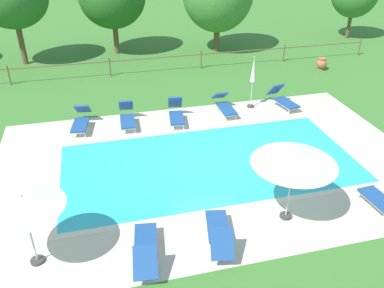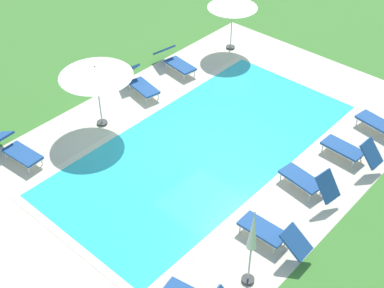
{
  "view_description": "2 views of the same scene",
  "coord_description": "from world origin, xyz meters",
  "px_view_note": "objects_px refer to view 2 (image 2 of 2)",
  "views": [
    {
      "loc": [
        -3.62,
        -11.67,
        7.84
      ],
      "look_at": [
        -0.55,
        0.5,
        0.6
      ],
      "focal_mm": 37.36,
      "sensor_mm": 36.0,
      "label": 1
    },
    {
      "loc": [
        10.22,
        8.63,
        10.91
      ],
      "look_at": [
        1.17,
        0.53,
        1.12
      ],
      "focal_mm": 50.24,
      "sensor_mm": 36.0,
      "label": 2
    }
  ],
  "objects_px": {
    "sun_lounger_south_near_corner": "(351,150)",
    "sun_lounger_north_mid": "(309,181)",
    "sun_lounger_north_end": "(16,149)",
    "patio_umbrella_open_foreground": "(233,4)",
    "sun_lounger_south_mid": "(175,61)",
    "patio_umbrella_open_by_bench": "(95,71)",
    "sun_lounger_north_near_steps": "(272,233)",
    "sun_lounger_north_far": "(384,124)",
    "patio_umbrella_closed_row_centre": "(252,237)",
    "sun_lounger_south_end": "(139,82)"
  },
  "relations": [
    {
      "from": "sun_lounger_north_near_steps",
      "to": "patio_umbrella_open_by_bench",
      "type": "xyz_separation_m",
      "value": [
        -0.48,
        -7.33,
        1.7
      ]
    },
    {
      "from": "sun_lounger_south_mid",
      "to": "sun_lounger_north_far",
      "type": "bearing_deg",
      "value": 101.07
    },
    {
      "from": "sun_lounger_south_near_corner",
      "to": "patio_umbrella_open_foreground",
      "type": "xyz_separation_m",
      "value": [
        -3.12,
        -7.23,
        1.56
      ]
    },
    {
      "from": "sun_lounger_north_near_steps",
      "to": "sun_lounger_north_mid",
      "type": "distance_m",
      "value": 2.34
    },
    {
      "from": "sun_lounger_north_mid",
      "to": "sun_lounger_north_end",
      "type": "bearing_deg",
      "value": -57.78
    },
    {
      "from": "sun_lounger_north_far",
      "to": "patio_umbrella_closed_row_centre",
      "type": "height_order",
      "value": "patio_umbrella_closed_row_centre"
    },
    {
      "from": "sun_lounger_north_end",
      "to": "sun_lounger_south_mid",
      "type": "xyz_separation_m",
      "value": [
        -7.22,
        0.0,
        0.01
      ]
    },
    {
      "from": "sun_lounger_north_end",
      "to": "patio_umbrella_open_foreground",
      "type": "relative_size",
      "value": 0.97
    },
    {
      "from": "sun_lounger_north_mid",
      "to": "sun_lounger_north_far",
      "type": "distance_m",
      "value": 4.01
    },
    {
      "from": "sun_lounger_south_mid",
      "to": "sun_lounger_north_end",
      "type": "bearing_deg",
      "value": -0.03
    },
    {
      "from": "sun_lounger_south_near_corner",
      "to": "patio_umbrella_open_by_bench",
      "type": "bearing_deg",
      "value": -61.4
    },
    {
      "from": "sun_lounger_south_near_corner",
      "to": "patio_umbrella_closed_row_centre",
      "type": "distance_m",
      "value": 5.92
    },
    {
      "from": "sun_lounger_north_mid",
      "to": "sun_lounger_north_end",
      "type": "distance_m",
      "value": 8.95
    },
    {
      "from": "sun_lounger_north_mid",
      "to": "sun_lounger_south_end",
      "type": "bearing_deg",
      "value": -93.27
    },
    {
      "from": "sun_lounger_north_near_steps",
      "to": "sun_lounger_south_mid",
      "type": "relative_size",
      "value": 0.97
    },
    {
      "from": "sun_lounger_south_mid",
      "to": "sun_lounger_south_end",
      "type": "height_order",
      "value": "sun_lounger_south_end"
    },
    {
      "from": "sun_lounger_south_mid",
      "to": "patio_umbrella_closed_row_centre",
      "type": "distance_m",
      "value": 10.32
    },
    {
      "from": "sun_lounger_north_near_steps",
      "to": "sun_lounger_north_far",
      "type": "xyz_separation_m",
      "value": [
        -6.31,
        0.0,
        0.01
      ]
    },
    {
      "from": "sun_lounger_north_far",
      "to": "sun_lounger_south_end",
      "type": "bearing_deg",
      "value": -65.51
    },
    {
      "from": "sun_lounger_south_near_corner",
      "to": "sun_lounger_north_mid",
      "type": "bearing_deg",
      "value": -5.55
    },
    {
      "from": "sun_lounger_south_mid",
      "to": "patio_umbrella_open_by_bench",
      "type": "xyz_separation_m",
      "value": [
        4.27,
        0.59,
        1.7
      ]
    },
    {
      "from": "sun_lounger_north_mid",
      "to": "sun_lounger_north_end",
      "type": "relative_size",
      "value": 0.9
    },
    {
      "from": "sun_lounger_south_mid",
      "to": "patio_umbrella_closed_row_centre",
      "type": "relative_size",
      "value": 0.85
    },
    {
      "from": "patio_umbrella_open_by_bench",
      "to": "patio_umbrella_open_foreground",
      "type": "bearing_deg",
      "value": -179.58
    },
    {
      "from": "sun_lounger_north_far",
      "to": "sun_lounger_north_end",
      "type": "bearing_deg",
      "value": -42.12
    },
    {
      "from": "patio_umbrella_open_by_bench",
      "to": "patio_umbrella_closed_row_centre",
      "type": "relative_size",
      "value": 0.98
    },
    {
      "from": "sun_lounger_north_end",
      "to": "sun_lounger_south_end",
      "type": "distance_m",
      "value": 5.2
    },
    {
      "from": "sun_lounger_north_near_steps",
      "to": "patio_umbrella_closed_row_centre",
      "type": "distance_m",
      "value": 1.87
    },
    {
      "from": "sun_lounger_north_mid",
      "to": "sun_lounger_south_near_corner",
      "type": "xyz_separation_m",
      "value": [
        -2.09,
        0.2,
        -0.01
      ]
    },
    {
      "from": "sun_lounger_south_mid",
      "to": "sun_lounger_south_end",
      "type": "xyz_separation_m",
      "value": [
        2.02,
        0.09,
        0.01
      ]
    },
    {
      "from": "sun_lounger_north_near_steps",
      "to": "sun_lounger_north_mid",
      "type": "relative_size",
      "value": 1.05
    },
    {
      "from": "sun_lounger_north_far",
      "to": "sun_lounger_south_near_corner",
      "type": "relative_size",
      "value": 1.06
    },
    {
      "from": "sun_lounger_north_end",
      "to": "patio_umbrella_open_by_bench",
      "type": "distance_m",
      "value": 3.46
    },
    {
      "from": "sun_lounger_north_near_steps",
      "to": "patio_umbrella_open_foreground",
      "type": "relative_size",
      "value": 0.92
    },
    {
      "from": "sun_lounger_south_mid",
      "to": "patio_umbrella_open_by_bench",
      "type": "height_order",
      "value": "patio_umbrella_open_by_bench"
    },
    {
      "from": "sun_lounger_north_near_steps",
      "to": "sun_lounger_south_mid",
      "type": "xyz_separation_m",
      "value": [
        -4.76,
        -7.92,
        -0.0
      ]
    },
    {
      "from": "patio_umbrella_open_by_bench",
      "to": "sun_lounger_north_end",
      "type": "bearing_deg",
      "value": -11.43
    },
    {
      "from": "sun_lounger_south_mid",
      "to": "patio_umbrella_open_foreground",
      "type": "bearing_deg",
      "value": 168.96
    },
    {
      "from": "sun_lounger_north_near_steps",
      "to": "sun_lounger_north_mid",
      "type": "xyz_separation_m",
      "value": [
        -2.31,
        -0.36,
        0.03
      ]
    },
    {
      "from": "sun_lounger_south_near_corner",
      "to": "patio_umbrella_closed_row_centre",
      "type": "xyz_separation_m",
      "value": [
        5.78,
        0.44,
        1.21
      ]
    },
    {
      "from": "sun_lounger_north_end",
      "to": "sun_lounger_south_end",
      "type": "xyz_separation_m",
      "value": [
        -5.2,
        0.09,
        0.03
      ]
    },
    {
      "from": "sun_lounger_north_mid",
      "to": "patio_umbrella_open_foreground",
      "type": "height_order",
      "value": "patio_umbrella_open_foreground"
    },
    {
      "from": "sun_lounger_north_far",
      "to": "sun_lounger_south_near_corner",
      "type": "distance_m",
      "value": 1.92
    },
    {
      "from": "patio_umbrella_open_foreground",
      "to": "sun_lounger_south_mid",
      "type": "bearing_deg",
      "value": -11.04
    },
    {
      "from": "sun_lounger_south_mid",
      "to": "patio_umbrella_closed_row_centre",
      "type": "bearing_deg",
      "value": 53.19
    },
    {
      "from": "sun_lounger_south_mid",
      "to": "sun_lounger_south_near_corner",
      "type": "bearing_deg",
      "value": 87.34
    },
    {
      "from": "sun_lounger_north_near_steps",
      "to": "patio_umbrella_open_foreground",
      "type": "distance_m",
      "value": 10.66
    },
    {
      "from": "sun_lounger_north_mid",
      "to": "sun_lounger_north_far",
      "type": "bearing_deg",
      "value": 174.9
    },
    {
      "from": "sun_lounger_north_end",
      "to": "sun_lounger_south_end",
      "type": "relative_size",
      "value": 1.03
    },
    {
      "from": "sun_lounger_north_mid",
      "to": "patio_umbrella_closed_row_centre",
      "type": "xyz_separation_m",
      "value": [
        3.69,
        0.64,
        1.2
      ]
    }
  ]
}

